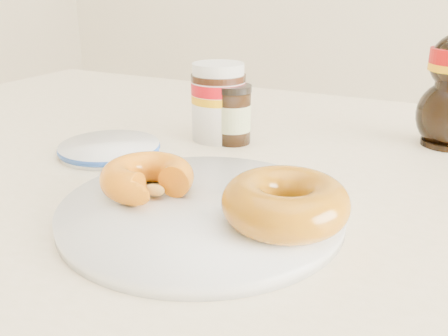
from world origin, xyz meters
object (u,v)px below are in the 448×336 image
at_px(plate, 201,210).
at_px(blue_rim_saucer, 110,148).
at_px(donut_whole, 285,202).
at_px(dining_table, 238,222).
at_px(donut_bitten, 147,177).
at_px(nutella_jar, 218,99).
at_px(dark_jar, 233,115).

relative_size(plate, blue_rim_saucer, 2.05).
bearing_deg(donut_whole, dining_table, 127.22).
relative_size(dining_table, donut_bitten, 14.46).
xyz_separation_m(donut_bitten, nutella_jar, (-0.04, 0.24, 0.03)).
distance_m(dining_table, dark_jar, 0.15).
distance_m(nutella_jar, blue_rim_saucer, 0.17).
xyz_separation_m(plate, dark_jar, (-0.08, 0.23, 0.03)).
distance_m(donut_whole, nutella_jar, 0.31).
height_order(donut_bitten, nutella_jar, nutella_jar).
bearing_deg(dining_table, nutella_jar, 130.67).
bearing_deg(plate, blue_rim_saucer, 151.22).
height_order(nutella_jar, blue_rim_saucer, nutella_jar).
height_order(plate, dark_jar, dark_jar).
height_order(dining_table, nutella_jar, nutella_jar).
xyz_separation_m(nutella_jar, dark_jar, (0.03, -0.01, -0.02)).
bearing_deg(donut_whole, donut_bitten, 179.40).
xyz_separation_m(donut_bitten, blue_rim_saucer, (-0.14, 0.11, -0.02)).
bearing_deg(blue_rim_saucer, plate, -28.78).
relative_size(plate, donut_whole, 2.43).
distance_m(plate, donut_bitten, 0.07).
bearing_deg(nutella_jar, dining_table, -49.33).
height_order(nutella_jar, dark_jar, nutella_jar).
height_order(dining_table, donut_whole, donut_whole).
distance_m(donut_whole, dark_jar, 0.29).
height_order(donut_bitten, donut_whole, donut_whole).
xyz_separation_m(dark_jar, blue_rim_saucer, (-0.13, -0.12, -0.03)).
height_order(dining_table, plate, plate).
xyz_separation_m(plate, blue_rim_saucer, (-0.20, 0.11, 0.00)).
height_order(donut_whole, dark_jar, dark_jar).
xyz_separation_m(plate, donut_whole, (0.09, -0.00, 0.03)).
relative_size(donut_whole, nutella_jar, 1.04).
relative_size(dining_table, dark_jar, 16.78).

